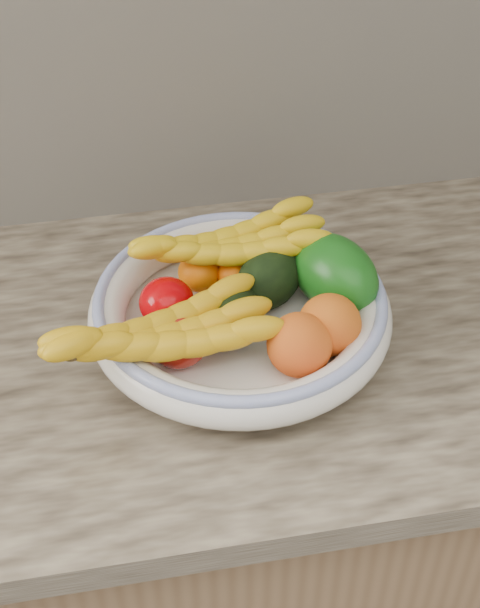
% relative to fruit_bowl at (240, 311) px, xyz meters
% --- Properties ---
extents(kitchen_counter, '(2.44, 0.66, 1.40)m').
position_rel_fruit_bowl_xyz_m(kitchen_counter, '(0.00, 0.03, -0.48)').
color(kitchen_counter, brown).
rests_on(kitchen_counter, ground).
extents(fruit_bowl, '(0.39, 0.39, 0.08)m').
position_rel_fruit_bowl_xyz_m(fruit_bowl, '(0.00, 0.00, 0.00)').
color(fruit_bowl, silver).
rests_on(fruit_bowl, kitchen_counter).
extents(clementine_back_left, '(0.06, 0.06, 0.05)m').
position_rel_fruit_bowl_xyz_m(clementine_back_left, '(-0.04, 0.08, 0.01)').
color(clementine_back_left, orange).
rests_on(clementine_back_left, fruit_bowl).
extents(clementine_back_right, '(0.07, 0.07, 0.05)m').
position_rel_fruit_bowl_xyz_m(clementine_back_right, '(0.01, 0.11, 0.01)').
color(clementine_back_right, '#FD5305').
rests_on(clementine_back_right, fruit_bowl).
extents(clementine_back_mid, '(0.06, 0.06, 0.04)m').
position_rel_fruit_bowl_xyz_m(clementine_back_mid, '(0.01, 0.07, 0.01)').
color(clementine_back_mid, orange).
rests_on(clementine_back_mid, fruit_bowl).
extents(tomato_left, '(0.10, 0.10, 0.06)m').
position_rel_fruit_bowl_xyz_m(tomato_left, '(-0.09, 0.02, 0.01)').
color(tomato_left, '#BD0005').
rests_on(tomato_left, fruit_bowl).
extents(tomato_near_left, '(0.09, 0.09, 0.07)m').
position_rel_fruit_bowl_xyz_m(tomato_near_left, '(-0.09, -0.05, 0.01)').
color(tomato_near_left, '#A0170E').
rests_on(tomato_near_left, fruit_bowl).
extents(avocado_center, '(0.08, 0.10, 0.07)m').
position_rel_fruit_bowl_xyz_m(avocado_center, '(-0.01, -0.02, 0.02)').
color(avocado_center, black).
rests_on(avocado_center, fruit_bowl).
extents(avocado_right, '(0.13, 0.14, 0.08)m').
position_rel_fruit_bowl_xyz_m(avocado_right, '(0.05, 0.04, 0.02)').
color(avocado_right, black).
rests_on(avocado_right, fruit_bowl).
extents(green_mango, '(0.16, 0.17, 0.12)m').
position_rel_fruit_bowl_xyz_m(green_mango, '(0.13, 0.02, 0.03)').
color(green_mango, '#0F4F0E').
rests_on(green_mango, fruit_bowl).
extents(peach_front, '(0.10, 0.10, 0.08)m').
position_rel_fruit_bowl_xyz_m(peach_front, '(0.06, -0.09, 0.02)').
color(peach_front, orange).
rests_on(peach_front, fruit_bowl).
extents(peach_right, '(0.10, 0.10, 0.08)m').
position_rel_fruit_bowl_xyz_m(peach_right, '(0.10, -0.07, 0.02)').
color(peach_right, orange).
rests_on(peach_right, fruit_bowl).
extents(banana_bunch_back, '(0.29, 0.13, 0.08)m').
position_rel_fruit_bowl_xyz_m(banana_bunch_back, '(-0.00, 0.08, 0.04)').
color(banana_bunch_back, yellow).
rests_on(banana_bunch_back, fruit_bowl).
extents(banana_bunch_front, '(0.32, 0.18, 0.08)m').
position_rel_fruit_bowl_xyz_m(banana_bunch_front, '(-0.11, -0.07, 0.03)').
color(banana_bunch_front, gold).
rests_on(banana_bunch_front, fruit_bowl).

